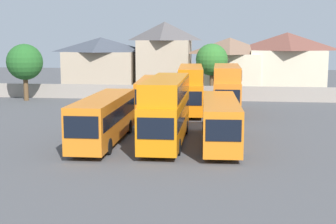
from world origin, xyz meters
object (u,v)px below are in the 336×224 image
bus_2 (166,107)px  bus_5 (191,86)px  house_terrace_right (229,65)px  tree_left_of_lot (25,62)px  bus_1 (104,117)px  bus_4 (151,93)px  house_terrace_centre (165,56)px  tree_behind_wall (212,60)px  bus_3 (220,119)px  house_terrace_far_right (286,63)px  house_terrace_left (101,63)px  bus_6 (227,87)px

bus_2 → bus_5: size_ratio=0.95×
house_terrace_right → tree_left_of_lot: bearing=-154.6°
bus_1 → bus_2: bearing=94.0°
bus_4 → tree_left_of_lot: (-17.04, 7.39, 2.76)m
house_terrace_centre → tree_behind_wall: size_ratio=1.43×
tree_left_of_lot → tree_behind_wall: tree_behind_wall is taller
bus_3 → house_terrace_far_right: bearing=163.0°
house_terrace_centre → tree_behind_wall: 9.84m
tree_behind_wall → bus_2: bearing=-94.6°
house_terrace_centre → tree_behind_wall: (7.04, -6.87, -0.19)m
bus_2 → bus_4: (-3.53, 14.72, -0.72)m
bus_2 → house_terrace_left: house_terrace_left is taller
bus_1 → bus_5: 16.77m
bus_3 → bus_5: bearing=-170.8°
house_terrace_left → bus_3: bearing=-62.4°
bus_1 → house_terrace_left: 36.82m
bus_5 → house_terrace_left: size_ratio=1.12×
bus_2 → bus_6: bearing=162.9°
bus_3 → bus_6: size_ratio=1.14×
bus_3 → bus_4: bearing=-156.4°
house_terrace_far_right → tree_behind_wall: house_terrace_far_right is taller
bus_3 → house_terrace_far_right: 35.30m
tree_behind_wall → tree_left_of_lot: bearing=-166.4°
bus_5 → house_terrace_centre: bearing=-168.7°
bus_1 → bus_3: (8.47, 0.33, -0.06)m
bus_3 → tree_behind_wall: size_ratio=1.67×
bus_2 → house_terrace_left: size_ratio=1.07×
house_terrace_far_right → tree_left_of_lot: size_ratio=1.50×
bus_5 → tree_behind_wall: size_ratio=1.74×
bus_3 → house_terrace_right: bearing=175.9°
bus_6 → tree_left_of_lot: tree_left_of_lot is taller
house_terrace_right → tree_left_of_lot: 27.75m
house_terrace_far_right → tree_left_of_lot: (-32.95, -11.98, 0.41)m
bus_2 → bus_1: bearing=-85.9°
bus_3 → house_terrace_right: 34.17m
tree_behind_wall → house_terrace_right: bearing=70.5°
bus_5 → house_terrace_far_right: house_terrace_far_right is taller
house_terrace_left → tree_behind_wall: size_ratio=1.54×
bus_3 → bus_6: 14.99m
bus_1 → bus_2: size_ratio=1.03×
bus_4 → house_terrace_centre: bearing=178.8°
bus_4 → bus_5: (4.04, 0.83, 0.71)m
bus_3 → house_terrace_right: house_terrace_right is taller
house_terrace_left → house_terrace_far_right: size_ratio=1.03×
house_terrace_left → bus_5: bearing=-52.5°
bus_4 → bus_5: bearing=96.6°
bus_1 → bus_4: size_ratio=1.01×
bus_4 → tree_behind_wall: size_ratio=1.68×
house_terrace_far_right → bus_1: bearing=-116.1°
bus_5 → bus_2: bearing=-6.3°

